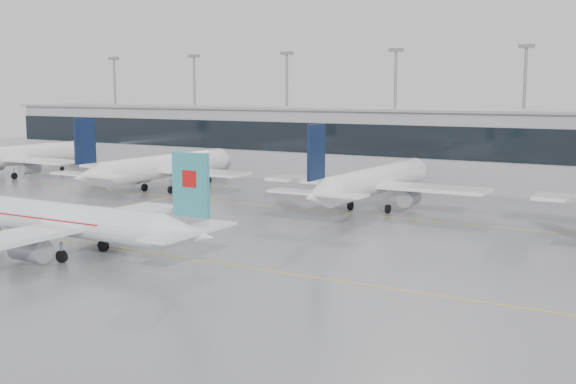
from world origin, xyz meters
The scene contains 12 objects.
ground centered at (0.00, 0.00, 0.00)m, with size 320.00×320.00×0.00m, color gray.
taxi_line_main centered at (0.00, 0.00, 0.01)m, with size 120.00×0.25×0.01m, color gold.
taxi_line_north centered at (0.00, 30.00, 0.01)m, with size 120.00×0.25×0.01m, color gold.
taxi_line_cross centered at (-30.00, 15.00, 0.01)m, with size 0.25×60.00×0.01m, color gold.
terminal centered at (0.00, 62.00, 6.00)m, with size 180.00×15.00×12.00m, color #9A9A9D.
terminal_glass centered at (0.00, 54.45, 7.50)m, with size 180.00×0.20×5.00m, color black.
terminal_roof centered at (0.00, 62.00, 12.20)m, with size 182.00×16.00×0.40m, color gray.
light_masts centered at (0.00, 68.00, 13.34)m, with size 156.40×1.00×22.60m.
air_canada_jet centered at (-13.75, -4.27, 3.21)m, with size 33.57×25.98×10.26m.
parked_jet_a centered at (-70.00, 33.69, 3.71)m, with size 29.64×36.96×11.72m.
parked_jet_b centered at (-35.00, 33.69, 3.71)m, with size 29.64×36.96×11.72m.
parked_jet_c centered at (0.00, 33.69, 3.71)m, with size 29.64×36.96×11.72m.
Camera 1 is at (36.98, -51.24, 15.33)m, focal length 45.00 mm.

